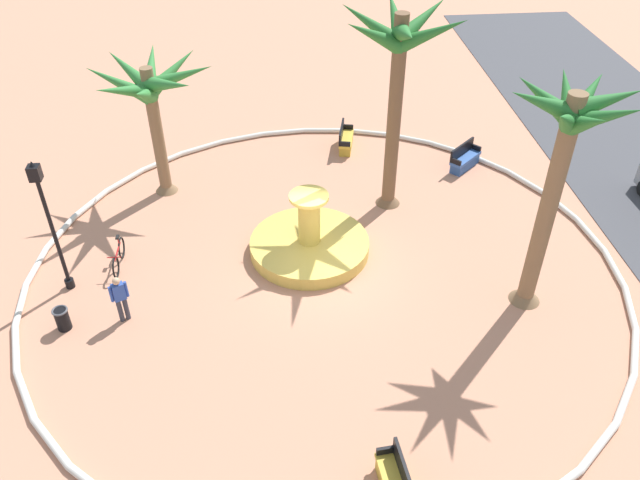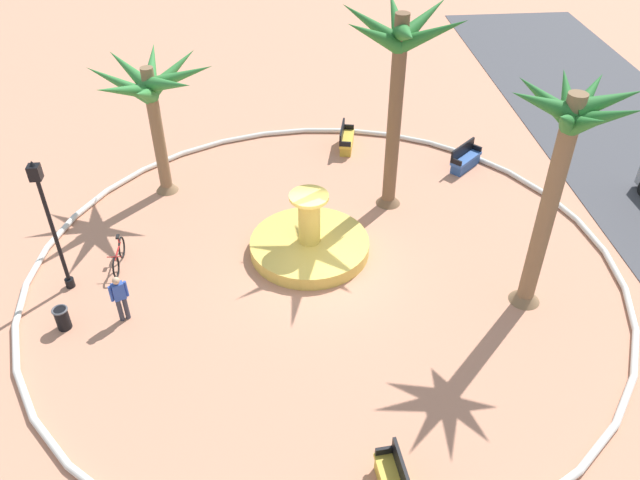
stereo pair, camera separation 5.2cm
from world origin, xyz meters
The scene contains 12 objects.
ground_plane centered at (0.00, 0.00, 0.00)m, with size 80.00×80.00×0.00m, color tan.
plaza_curb centered at (0.00, 0.00, 0.10)m, with size 18.95×18.95×0.20m, color silver.
fountain centered at (-1.01, -0.41, 0.32)m, with size 3.97×3.97×2.25m.
palm_tree_near_fountain centered at (-5.21, -5.53, 4.00)m, with size 4.46×4.47×5.17m.
palm_tree_by_curb centered at (-3.66, 2.68, 5.36)m, with size 4.43×4.08×7.27m.
palm_tree_mid_plaza centered at (1.93, 5.96, 5.20)m, with size 3.25×3.42×7.05m.
bench_east centered at (-5.84, 6.18, 0.35)m, with size 1.46×1.51×1.00m.
bench_west centered at (-7.83, 1.64, 0.35)m, with size 1.67×0.82×1.00m.
lamppost centered at (0.09, -8.00, 2.65)m, with size 0.32×0.32×4.54m.
trash_bin centered at (1.91, -7.77, 0.39)m, with size 0.46×0.46×0.73m.
bicycle_red_frame centered at (-0.81, -6.60, 0.38)m, with size 1.72×0.44×0.94m.
person_cyclist_helmet centered at (1.70, -6.08, 0.89)m, with size 0.33×0.49×1.60m.
Camera 1 is at (15.66, -1.57, 13.37)m, focal length 35.83 mm.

